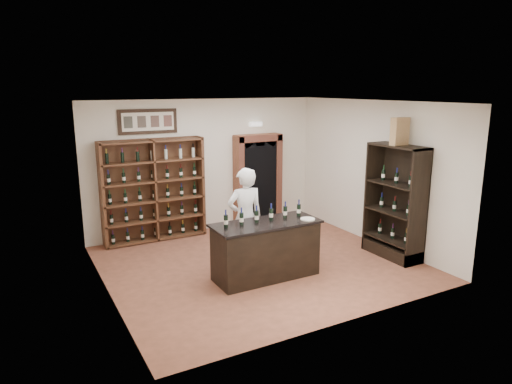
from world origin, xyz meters
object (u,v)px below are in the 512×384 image
wine_shelf (153,190)px  shopkeeper (245,218)px  wine_crate (400,131)px  side_cabinet (395,219)px  counter_bottle_0 (226,221)px  tasting_counter (266,250)px

wine_shelf → shopkeeper: (1.01, -2.33, -0.17)m
wine_shelf → wine_crate: wine_crate is taller
wine_crate → side_cabinet: bearing=17.0°
wine_crate → shopkeeper: bearing=159.0°
counter_bottle_0 → side_cabinet: size_ratio=0.14×
side_cabinet → shopkeeper: (-2.82, 0.90, 0.18)m
wine_shelf → tasting_counter: wine_shelf is taller
side_cabinet → shopkeeper: side_cabinet is taller
counter_bottle_0 → shopkeeper: 0.84m
shopkeeper → wine_shelf: bearing=-61.7°
wine_shelf → side_cabinet: 5.02m
counter_bottle_0 → wine_crate: (3.38, -0.39, 1.35)m
wine_crate → wine_shelf: bearing=136.6°
tasting_counter → shopkeeper: 0.75m
wine_shelf → counter_bottle_0: size_ratio=7.33×
counter_bottle_0 → side_cabinet: 3.48m
counter_bottle_0 → shopkeeper: shopkeeper is taller
wine_shelf → wine_crate: (3.76, -3.25, 1.35)m
counter_bottle_0 → wine_crate: bearing=-6.6°
side_cabinet → wine_crate: wine_crate is taller
shopkeeper → wine_crate: 3.28m
tasting_counter → counter_bottle_0: counter_bottle_0 is taller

